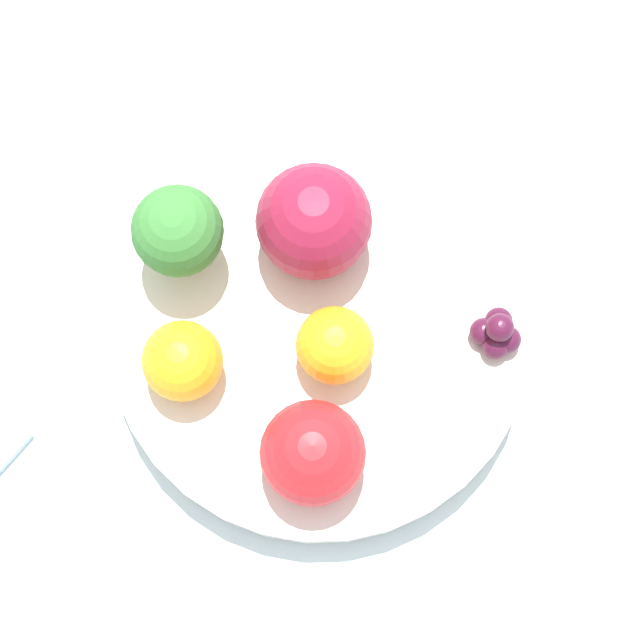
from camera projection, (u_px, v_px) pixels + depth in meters
ground_plane at (320, 346)px, 0.60m from camera, size 6.00×6.00×0.00m
table_surface at (320, 342)px, 0.59m from camera, size 1.20×1.20×0.02m
bowl at (320, 331)px, 0.57m from camera, size 0.22×0.22×0.03m
broccoli at (178, 232)px, 0.53m from camera, size 0.05×0.05×0.06m
apple_red at (313, 453)px, 0.51m from camera, size 0.05×0.05×0.05m
apple_green at (314, 221)px, 0.54m from camera, size 0.06×0.06×0.06m
orange_front at (183, 361)px, 0.53m from camera, size 0.04×0.04×0.04m
orange_back at (335, 345)px, 0.53m from camera, size 0.04×0.04×0.04m
grape_cluster at (497, 333)px, 0.54m from camera, size 0.03×0.03×0.03m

